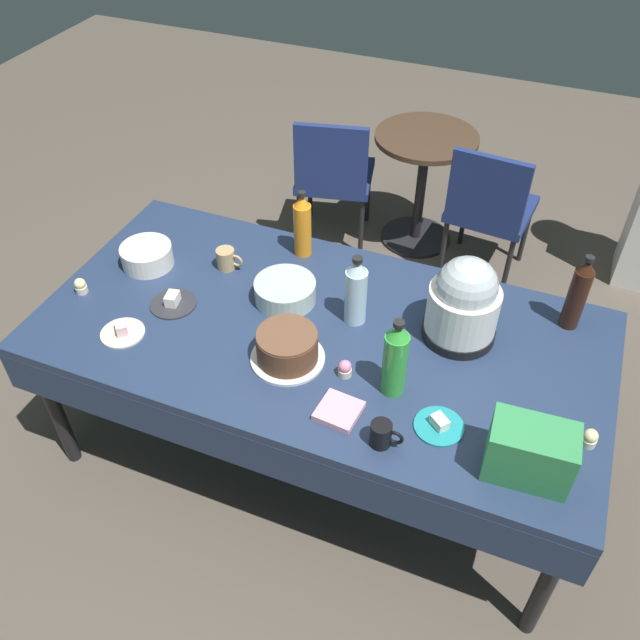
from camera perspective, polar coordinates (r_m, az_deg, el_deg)
The scene contains 23 objects.
ground at distance 3.16m, azimuth 0.00°, elevation -10.73°, with size 9.00×9.00×0.00m, color brown.
potluck_table at distance 2.64m, azimuth 0.00°, elevation -1.79°, with size 2.20×1.10×0.75m.
frosted_layer_cake at distance 2.44m, azimuth -2.80°, elevation -2.34°, with size 0.28×0.28×0.13m.
slow_cooker at distance 2.52m, azimuth 12.12°, elevation 1.45°, with size 0.28×0.28×0.35m.
glass_salad_bowl at distance 2.70m, azimuth -2.98°, elevation 2.46°, with size 0.25×0.25×0.09m, color #B2C6BC.
ceramic_snack_bowl at distance 2.97m, azimuth -14.50°, elevation 5.32°, with size 0.22×0.22×0.09m, color silver.
dessert_plate_charcoal at distance 2.76m, azimuth -12.39°, elevation 1.49°, with size 0.19×0.19×0.05m.
dessert_plate_teal at distance 2.30m, azimuth 10.09°, elevation -8.78°, with size 0.17×0.17×0.05m.
dessert_plate_cream at distance 2.68m, azimuth -16.46°, elevation -0.93°, with size 0.17×0.17×0.05m.
cupcake_lemon at distance 2.41m, azimuth 2.13°, elevation -4.16°, with size 0.05×0.05×0.07m.
cupcake_berry at distance 2.37m, azimuth 21.97°, elevation -9.30°, with size 0.05×0.05×0.07m.
cupcake_mint at distance 2.91m, azimuth -19.70°, elevation 2.74°, with size 0.05×0.05×0.07m.
soda_bottle_water at distance 2.55m, azimuth 3.07°, elevation 2.40°, with size 0.09×0.09×0.30m.
soda_bottle_cola at distance 2.70m, azimuth 21.07°, elevation 2.06°, with size 0.07×0.07×0.33m.
soda_bottle_orange_juice at distance 2.89m, azimuth -1.50°, elevation 8.03°, with size 0.08×0.08×0.31m.
soda_bottle_lime_soda at distance 2.29m, azimuth 6.41°, elevation -3.33°, with size 0.09×0.09×0.32m.
coffee_mug_tan at distance 2.89m, azimuth -7.96°, elevation 5.16°, with size 0.12×0.08×0.09m.
coffee_mug_black at distance 2.21m, azimuth 5.28°, elevation -9.66°, with size 0.11×0.07×0.09m.
soda_carton at distance 2.19m, azimuth 17.44°, elevation -10.68°, with size 0.26×0.16×0.20m, color #338C4C.
paper_napkin_stack at distance 2.30m, azimuth 1.61°, elevation -7.73°, with size 0.14×0.14×0.02m, color pink.
maroon_chair_left at distance 4.06m, azimuth 1.17°, elevation 12.41°, with size 0.53×0.53×0.85m.
maroon_chair_right at distance 3.88m, azimuth 14.21°, elevation 9.44°, with size 0.48×0.48×0.85m.
round_cafe_table at distance 4.12m, azimuth 8.75°, elevation 12.53°, with size 0.60×0.60×0.72m.
Camera 1 is at (0.71, -1.75, 2.54)m, focal length 37.63 mm.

